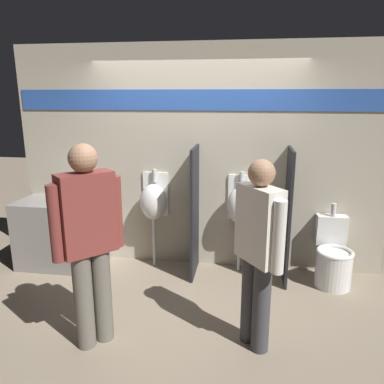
# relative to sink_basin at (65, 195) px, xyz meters

# --- Properties ---
(ground_plane) EXTENTS (16.00, 16.00, 0.00)m
(ground_plane) POSITION_rel_sink_basin_xyz_m (1.62, -0.33, -0.91)
(ground_plane) COLOR gray
(display_wall) EXTENTS (4.48, 0.07, 2.70)m
(display_wall) POSITION_rel_sink_basin_xyz_m (1.62, 0.27, 0.45)
(display_wall) COLOR #B2A893
(display_wall) RESTS_ON ground_plane
(sink_counter) EXTENTS (1.04, 0.60, 0.85)m
(sink_counter) POSITION_rel_sink_basin_xyz_m (-0.05, -0.06, -0.49)
(sink_counter) COLOR gray
(sink_counter) RESTS_ON ground_plane
(sink_basin) EXTENTS (0.35, 0.35, 0.26)m
(sink_basin) POSITION_rel_sink_basin_xyz_m (0.00, 0.00, 0.00)
(sink_basin) COLOR white
(sink_basin) RESTS_ON sink_counter
(cell_phone) EXTENTS (0.07, 0.14, 0.01)m
(cell_phone) POSITION_rel_sink_basin_xyz_m (0.26, -0.18, -0.06)
(cell_phone) COLOR #B7B7BC
(cell_phone) RESTS_ON sink_counter
(divider_near_counter) EXTENTS (0.03, 0.55, 1.54)m
(divider_near_counter) POSITION_rel_sink_basin_xyz_m (1.63, -0.04, -0.14)
(divider_near_counter) COLOR black
(divider_near_counter) RESTS_ON ground_plane
(divider_mid) EXTENTS (0.03, 0.55, 1.54)m
(divider_mid) POSITION_rel_sink_basin_xyz_m (2.70, -0.04, -0.14)
(divider_mid) COLOR black
(divider_mid) RESTS_ON ground_plane
(urinal_near_counter) EXTENTS (0.33, 0.28, 1.23)m
(urinal_near_counter) POSITION_rel_sink_basin_xyz_m (1.10, 0.11, -0.08)
(urinal_near_counter) COLOR silver
(urinal_near_counter) RESTS_ON ground_plane
(urinal_far) EXTENTS (0.33, 0.28, 1.23)m
(urinal_far) POSITION_rel_sink_basin_xyz_m (2.17, 0.11, -0.08)
(urinal_far) COLOR silver
(urinal_far) RESTS_ON ground_plane
(toilet) EXTENTS (0.41, 0.57, 0.90)m
(toilet) POSITION_rel_sink_basin_xyz_m (3.23, -0.08, -0.61)
(toilet) COLOR white
(toilet) RESTS_ON ground_plane
(person_in_vest) EXTENTS (0.46, 0.47, 1.75)m
(person_in_vest) POSITION_rel_sink_basin_xyz_m (0.96, -1.48, 0.06)
(person_in_vest) COLOR #666056
(person_in_vest) RESTS_ON ground_plane
(person_with_lanyard) EXTENTS (0.39, 0.47, 1.63)m
(person_with_lanyard) POSITION_rel_sink_basin_xyz_m (2.34, -1.31, -0.01)
(person_with_lanyard) COLOR #3D3D42
(person_with_lanyard) RESTS_ON ground_plane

